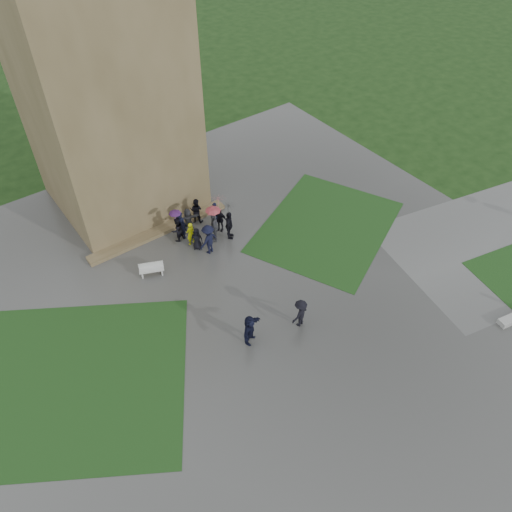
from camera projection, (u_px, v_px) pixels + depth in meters
ground at (265, 349)px, 24.01m from camera, size 120.00×120.00×0.00m
plaza at (241, 322)px, 25.17m from camera, size 34.00×34.00×0.02m
lawn_inset_left at (63, 382)px, 22.67m from camera, size 14.10×13.46×0.01m
lawn_inset_right at (326, 227)px, 30.56m from camera, size 11.12×10.15×0.01m
tower at (97, 61)px, 26.52m from camera, size 8.00×8.00×18.00m
tower_plinth at (159, 231)px, 30.09m from camera, size 9.00×0.80×0.22m
bench at (152, 269)px, 27.34m from camera, size 1.39×0.92×0.78m
visitor_cluster at (207, 223)px, 29.08m from camera, size 3.60×3.77×2.49m
pedestrian_mid at (250, 329)px, 23.75m from camera, size 1.68×1.32×1.74m
pedestrian_near at (300, 313)px, 24.51m from camera, size 1.18×0.80×1.68m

